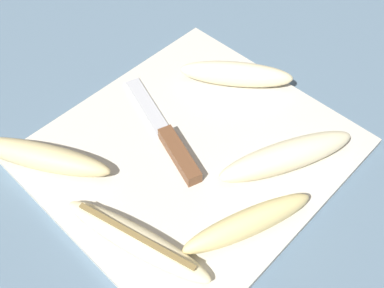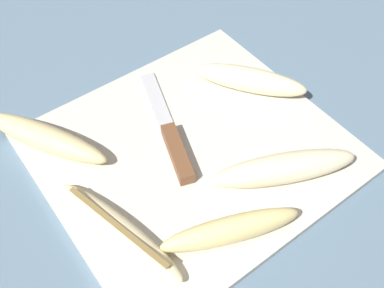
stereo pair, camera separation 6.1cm
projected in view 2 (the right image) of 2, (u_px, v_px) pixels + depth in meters
name	position (u px, v px, depth m)	size (l,w,h in m)	color
ground_plane	(192.00, 154.00, 0.63)	(4.00, 4.00, 0.00)	slate
cutting_board	(192.00, 151.00, 0.62)	(0.39, 0.36, 0.01)	beige
knife	(174.00, 143.00, 0.62)	(0.09, 0.21, 0.02)	brown
banana_pale_long	(250.00, 80.00, 0.68)	(0.13, 0.16, 0.04)	beige
banana_cream_curved	(118.00, 230.00, 0.53)	(0.08, 0.20, 0.02)	beige
banana_mellow_near	(46.00, 138.00, 0.61)	(0.13, 0.19, 0.03)	beige
banana_bright_far	(284.00, 168.00, 0.58)	(0.19, 0.12, 0.04)	beige
banana_golden_short	(231.00, 230.00, 0.52)	(0.17, 0.09, 0.04)	#EDD689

